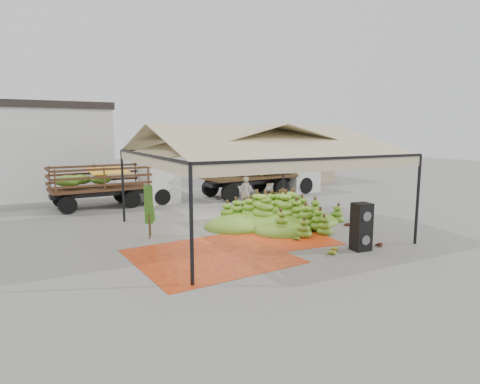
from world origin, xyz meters
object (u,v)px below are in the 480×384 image
banana_heap (277,209)px  truck_right (266,169)px  vendor (245,192)px  truck_left (121,180)px  speaker_stack (361,227)px

banana_heap → truck_right: (3.79, 7.14, 0.93)m
banana_heap → vendor: (0.71, 4.02, 0.13)m
truck_left → truck_right: bearing=-5.1°
speaker_stack → truck_left: truck_left is taller
truck_left → truck_right: truck_right is taller
vendor → truck_right: 4.45m
truck_left → banana_heap: bearing=-60.9°
speaker_stack → banana_heap: bearing=101.3°
banana_heap → vendor: bearing=80.0°
vendor → truck_left: truck_left is taller
speaker_stack → truck_right: truck_right is taller
vendor → banana_heap: bearing=84.0°
speaker_stack → truck_left: size_ratio=0.24×
vendor → speaker_stack: bearing=92.0°
speaker_stack → truck_left: 12.69m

